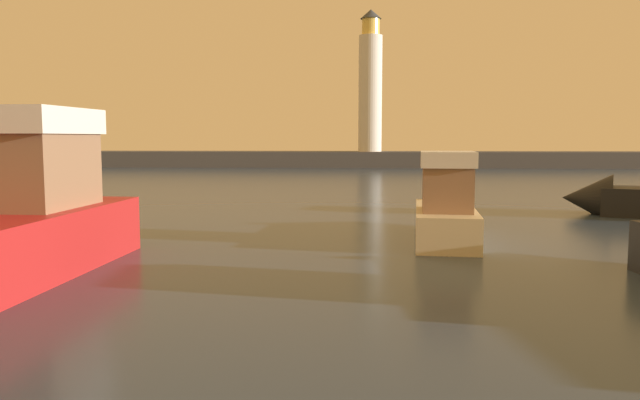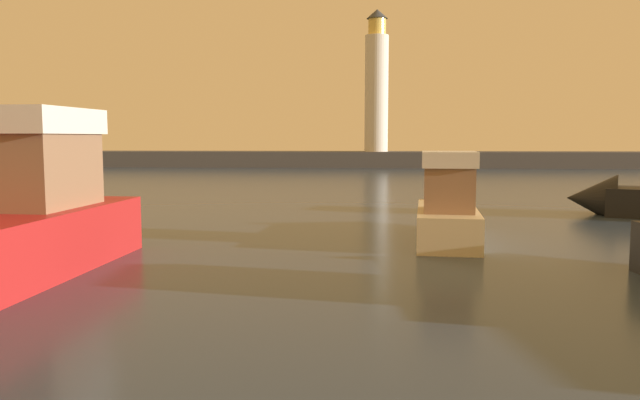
# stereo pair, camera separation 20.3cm
# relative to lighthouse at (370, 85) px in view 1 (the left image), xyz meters

# --- Properties ---
(ground_plane) EXTENTS (220.00, 220.00, 0.00)m
(ground_plane) POSITION_rel_lighthouse_xyz_m (-1.64, -33.74, -8.80)
(ground_plane) COLOR #2D3D51
(breakwater) EXTENTS (94.99, 5.02, 1.69)m
(breakwater) POSITION_rel_lighthouse_xyz_m (-1.64, 0.00, -7.96)
(breakwater) COLOR #423F3D
(breakwater) RESTS_ON ground_plane
(lighthouse) EXTENTS (2.50, 2.50, 15.01)m
(lighthouse) POSITION_rel_lighthouse_xyz_m (0.00, 0.00, 0.00)
(lighthouse) COLOR silver
(lighthouse) RESTS_ON breakwater
(motorboat_1) EXTENTS (3.01, 9.18, 4.42)m
(motorboat_1) POSITION_rel_lighthouse_xyz_m (-9.34, -55.06, -7.54)
(motorboat_1) COLOR #B21E1E
(motorboat_1) RESTS_ON ground_plane
(motorboat_4) EXTENTS (2.38, 6.71, 3.12)m
(motorboat_4) POSITION_rel_lighthouse_xyz_m (1.38, -48.14, -7.90)
(motorboat_4) COLOR beige
(motorboat_4) RESTS_ON ground_plane
(mooring_buoy) EXTENTS (0.76, 0.76, 0.76)m
(mooring_buoy) POSITION_rel_lighthouse_xyz_m (-10.17, -45.72, -8.42)
(mooring_buoy) COLOR red
(mooring_buoy) RESTS_ON ground_plane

